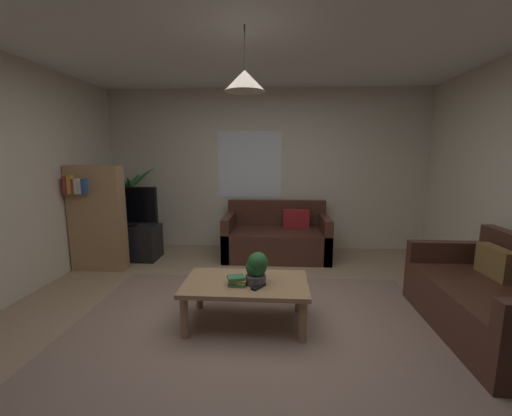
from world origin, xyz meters
The scene contains 18 objects.
floor centered at (0.00, 0.00, -0.01)m, with size 5.11×5.19×0.02m, color #9E8466.
rug centered at (0.00, -0.20, 0.00)m, with size 3.32×2.85×0.01m, color gray.
wall_back centered at (0.00, 2.62, 1.28)m, with size 5.23×0.06×2.56m, color beige.
ceiling centered at (0.00, 0.00, 2.57)m, with size 5.11×5.19×0.02m, color white.
window_pane centered at (-0.26, 2.59, 1.37)m, with size 1.02×0.01×1.07m, color white.
couch_under_window centered at (0.19, 2.10, 0.27)m, with size 1.55×0.86×0.82m.
couch_right_side centered at (2.06, 0.05, 0.27)m, with size 0.86×1.52×0.82m.
coffee_table centered at (-0.08, 0.09, 0.35)m, with size 1.12×0.65×0.41m.
book_on_table_0 centered at (-0.14, 0.01, 0.42)m, with size 0.15×0.11×0.03m, color #387247.
book_on_table_1 centered at (-0.14, 0.01, 0.45)m, with size 0.15×0.10×0.03m, color gold.
book_on_table_2 centered at (-0.16, 0.01, 0.48)m, with size 0.14×0.12×0.03m, color #387247.
remote_on_table_0 centered at (0.04, -0.03, 0.42)m, with size 0.05×0.16×0.02m, color black.
potted_plant_on_table centered at (0.02, 0.06, 0.56)m, with size 0.20×0.21×0.29m.
tv_stand centered at (-2.01, 1.84, 0.25)m, with size 0.90×0.44×0.50m, color black.
tv centered at (-2.01, 1.82, 0.80)m, with size 0.94×0.16×0.58m.
potted_palm_corner centered at (-2.19, 2.38, 0.59)m, with size 0.87×0.79×1.39m.
bookshelf_corner centered at (-2.19, 1.38, 0.72)m, with size 0.70×0.31×1.40m.
pendant_lamp centered at (-0.08, 0.09, 2.14)m, with size 0.34×0.34×0.51m.
Camera 1 is at (0.20, -2.65, 1.55)m, focal length 22.57 mm.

